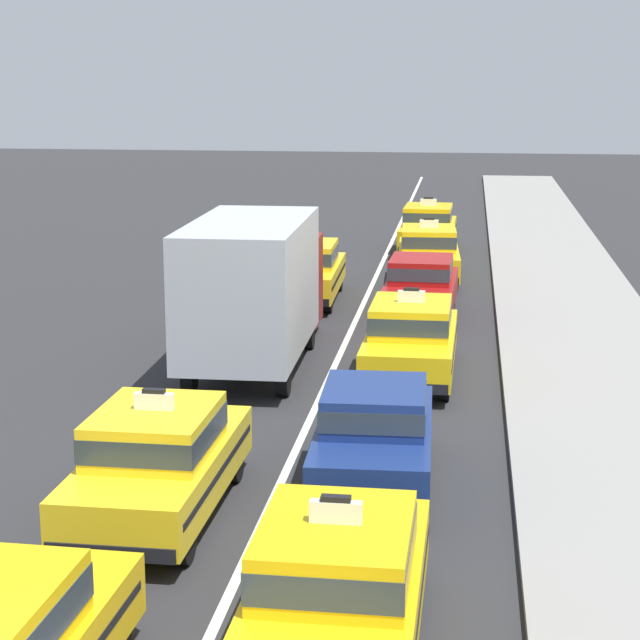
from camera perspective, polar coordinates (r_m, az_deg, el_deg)
name	(u,v)px	position (r m, az deg, el deg)	size (l,w,h in m)	color
lane_stripe_left_right	(353,325)	(28.54, 1.69, -0.28)	(0.14, 80.00, 0.01)	silver
sidewalk_curb	(602,384)	(23.70, 14.04, -3.17)	(4.00, 90.00, 0.15)	gray
taxi_left_second	(158,459)	(16.49, -8.17, -6.98)	(1.87, 4.58, 1.96)	black
box_truck_left_third	(256,285)	(24.50, -3.26, 1.80)	(2.37, 6.99, 3.27)	black
taxi_left_fourth	(306,270)	(31.38, -0.69, 2.54)	(1.92, 4.60, 1.96)	black
taxi_right_nearest	(337,586)	(12.58, 0.85, -13.28)	(1.85, 4.57, 1.96)	black
sedan_right_second	(375,431)	(17.68, 2.77, -5.60)	(1.88, 4.35, 1.58)	black
taxi_right_third	(411,338)	(23.56, 4.61, -0.91)	(1.86, 4.58, 1.96)	black
sedan_right_fourth	(421,285)	(29.47, 5.11, 1.76)	(1.88, 4.35, 1.58)	black
taxi_right_fifth	(428,253)	(34.49, 5.49, 3.40)	(2.01, 4.64, 1.96)	black
taxi_right_sixth	(428,228)	(39.99, 5.47, 4.67)	(1.93, 4.60, 1.96)	black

